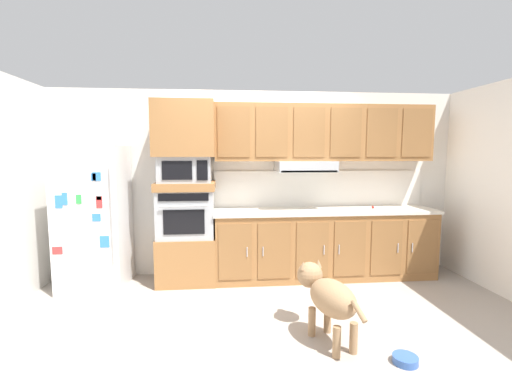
# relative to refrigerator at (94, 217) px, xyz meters

# --- Properties ---
(ground_plane) EXTENTS (9.60, 9.60, 0.00)m
(ground_plane) POSITION_rel_refrigerator_xyz_m (2.07, -0.68, -0.88)
(ground_plane) COLOR #9E9389
(back_kitchen_wall) EXTENTS (6.20, 0.12, 2.50)m
(back_kitchen_wall) POSITION_rel_refrigerator_xyz_m (2.07, 0.43, 0.37)
(back_kitchen_wall) COLOR silver
(back_kitchen_wall) RESTS_ON ground
(side_panel_right) EXTENTS (0.12, 7.10, 2.50)m
(side_panel_right) POSITION_rel_refrigerator_xyz_m (4.87, -0.68, 0.37)
(side_panel_right) COLOR white
(side_panel_right) RESTS_ON ground
(refrigerator) EXTENTS (0.76, 0.73, 1.76)m
(refrigerator) POSITION_rel_refrigerator_xyz_m (0.00, 0.00, 0.00)
(refrigerator) COLOR white
(refrigerator) RESTS_ON ground
(oven_base_cabinet) EXTENTS (0.74, 0.62, 0.60)m
(oven_base_cabinet) POSITION_rel_refrigerator_xyz_m (1.12, 0.07, -0.58)
(oven_base_cabinet) COLOR #996638
(oven_base_cabinet) RESTS_ON ground
(built_in_oven) EXTENTS (0.70, 0.62, 0.60)m
(built_in_oven) POSITION_rel_refrigerator_xyz_m (1.12, 0.07, 0.02)
(built_in_oven) COLOR #A8AAAF
(built_in_oven) RESTS_ON oven_base_cabinet
(appliance_mid_shelf) EXTENTS (0.74, 0.62, 0.10)m
(appliance_mid_shelf) POSITION_rel_refrigerator_xyz_m (1.12, 0.07, 0.37)
(appliance_mid_shelf) COLOR #996638
(appliance_mid_shelf) RESTS_ON built_in_oven
(microwave) EXTENTS (0.64, 0.54, 0.32)m
(microwave) POSITION_rel_refrigerator_xyz_m (1.12, 0.07, 0.58)
(microwave) COLOR #A8AAAF
(microwave) RESTS_ON appliance_mid_shelf
(appliance_upper_cabinet) EXTENTS (0.74, 0.62, 0.68)m
(appliance_upper_cabinet) POSITION_rel_refrigerator_xyz_m (1.12, 0.07, 1.08)
(appliance_upper_cabinet) COLOR #996638
(appliance_upper_cabinet) RESTS_ON microwave
(lower_cabinet_run) EXTENTS (2.91, 0.63, 0.88)m
(lower_cabinet_run) POSITION_rel_refrigerator_xyz_m (2.94, 0.07, -0.44)
(lower_cabinet_run) COLOR #996638
(lower_cabinet_run) RESTS_ON ground
(countertop_slab) EXTENTS (2.95, 0.64, 0.04)m
(countertop_slab) POSITION_rel_refrigerator_xyz_m (2.94, 0.07, 0.02)
(countertop_slab) COLOR silver
(countertop_slab) RESTS_ON lower_cabinet_run
(backsplash_panel) EXTENTS (2.95, 0.02, 0.50)m
(backsplash_panel) POSITION_rel_refrigerator_xyz_m (2.94, 0.36, 0.29)
(backsplash_panel) COLOR white
(backsplash_panel) RESTS_ON countertop_slab
(upper_cabinet_with_hood) EXTENTS (2.91, 0.48, 0.88)m
(upper_cabinet_with_hood) POSITION_rel_refrigerator_xyz_m (2.92, 0.19, 1.02)
(upper_cabinet_with_hood) COLOR #996638
(upper_cabinet_with_hood) RESTS_ON backsplash_panel
(screwdriver) EXTENTS (0.16, 0.15, 0.03)m
(screwdriver) POSITION_rel_refrigerator_xyz_m (3.63, 0.11, 0.05)
(screwdriver) COLOR red
(screwdriver) RESTS_ON countertop_slab
(dog) EXTENTS (0.46, 0.98, 0.65)m
(dog) POSITION_rel_refrigerator_xyz_m (2.50, -1.53, -0.46)
(dog) COLOR #997551
(dog) RESTS_ON ground
(dog_food_bowl) EXTENTS (0.20, 0.20, 0.06)m
(dog_food_bowl) POSITION_rel_refrigerator_xyz_m (3.02, -1.95, -0.85)
(dog_food_bowl) COLOR #3359A5
(dog_food_bowl) RESTS_ON ground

